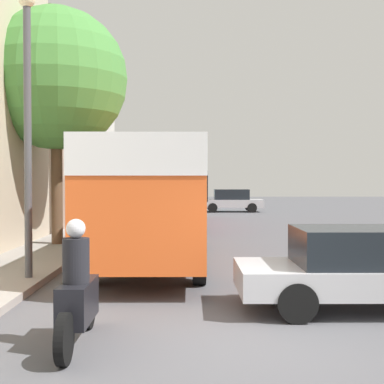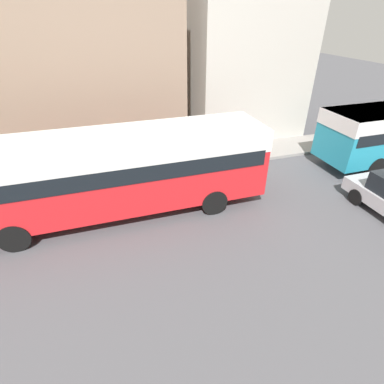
% 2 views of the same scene
% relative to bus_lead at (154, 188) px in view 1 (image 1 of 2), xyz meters
% --- Properties ---
extents(ground_plane, '(120.00, 120.00, 0.00)m').
position_rel_bus_lead_xyz_m(ground_plane, '(1.86, -7.16, -2.01)').
color(ground_plane, '#515156').
extents(building_far_terrace, '(5.33, 9.98, 9.01)m').
position_rel_bus_lead_xyz_m(building_far_terrace, '(-7.01, 11.31, 2.49)').
color(building_far_terrace, gray).
rests_on(building_far_terrace, ground_plane).
extents(building_end_row, '(6.29, 6.38, 8.98)m').
position_rel_bus_lead_xyz_m(building_end_row, '(-7.49, 20.45, 2.48)').
color(building_end_row, beige).
rests_on(building_end_row, ground_plane).
extents(bus_lead, '(2.62, 9.70, 3.10)m').
position_rel_bus_lead_xyz_m(bus_lead, '(0.00, 0.00, 0.00)').
color(bus_lead, '#EA5B23').
rests_on(bus_lead, ground_plane).
extents(bus_following, '(2.56, 10.99, 3.08)m').
position_rel_bus_lead_xyz_m(bus_following, '(0.24, 12.19, -0.01)').
color(bus_following, red).
rests_on(bus_following, ground_plane).
extents(bus_third_in_line, '(2.50, 9.54, 2.80)m').
position_rel_bus_lead_xyz_m(bus_third_in_line, '(-0.16, 26.63, -0.18)').
color(bus_third_in_line, teal).
rests_on(bus_third_in_line, ground_plane).
extents(motorcycle_behind_lead, '(0.38, 2.24, 1.73)m').
position_rel_bus_lead_xyz_m(motorcycle_behind_lead, '(-0.57, -7.18, -1.33)').
color(motorcycle_behind_lead, black).
rests_on(motorcycle_behind_lead, ground_plane).
extents(car_crossing, '(4.26, 1.83, 1.54)m').
position_rel_bus_lead_xyz_m(car_crossing, '(3.84, 22.03, -1.22)').
color(car_crossing, '#B7B7BC').
rests_on(car_crossing, ground_plane).
extents(car_far_curb, '(4.50, 1.91, 1.42)m').
position_rel_bus_lead_xyz_m(car_far_curb, '(4.04, -5.22, -1.27)').
color(car_far_curb, '#B7B7BC').
rests_on(car_far_curb, ground_plane).
extents(pedestrian_near_curb, '(0.38, 0.38, 1.83)m').
position_rel_bus_lead_xyz_m(pedestrian_near_curb, '(-3.99, 12.51, -0.92)').
color(pedestrian_near_curb, '#232838').
rests_on(pedestrian_near_curb, sidewalk).
extents(street_tree, '(4.60, 4.60, 7.65)m').
position_rel_bus_lead_xyz_m(street_tree, '(-3.35, 3.01, 3.47)').
color(street_tree, brown).
rests_on(street_tree, sidewalk).
extents(lamp_post, '(0.36, 0.36, 6.10)m').
position_rel_bus_lead_xyz_m(lamp_post, '(-2.49, -2.95, 1.75)').
color(lamp_post, '#47474C').
rests_on(lamp_post, sidewalk).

